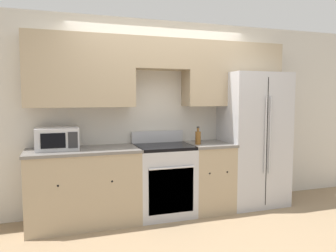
{
  "coord_description": "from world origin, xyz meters",
  "views": [
    {
      "loc": [
        -1.36,
        -3.72,
        1.55
      ],
      "look_at": [
        -0.0,
        0.31,
        1.17
      ],
      "focal_mm": 35.0,
      "sensor_mm": 36.0,
      "label": 1
    }
  ],
  "objects_px": {
    "bottle": "(198,137)",
    "microwave": "(57,139)",
    "oven_range": "(164,179)",
    "refrigerator": "(252,139)"
  },
  "relations": [
    {
      "from": "bottle",
      "to": "microwave",
      "type": "bearing_deg",
      "value": 175.76
    },
    {
      "from": "microwave",
      "to": "bottle",
      "type": "relative_size",
      "value": 2.06
    },
    {
      "from": "oven_range",
      "to": "refrigerator",
      "type": "relative_size",
      "value": 0.57
    },
    {
      "from": "microwave",
      "to": "bottle",
      "type": "xyz_separation_m",
      "value": [
        1.77,
        -0.13,
        -0.04
      ]
    },
    {
      "from": "oven_range",
      "to": "refrigerator",
      "type": "height_order",
      "value": "refrigerator"
    },
    {
      "from": "oven_range",
      "to": "refrigerator",
      "type": "xyz_separation_m",
      "value": [
        1.36,
        0.04,
        0.48
      ]
    },
    {
      "from": "oven_range",
      "to": "microwave",
      "type": "xyz_separation_m",
      "value": [
        -1.32,
        0.06,
        0.59
      ]
    },
    {
      "from": "oven_range",
      "to": "microwave",
      "type": "distance_m",
      "value": 1.44
    },
    {
      "from": "oven_range",
      "to": "bottle",
      "type": "height_order",
      "value": "bottle"
    },
    {
      "from": "refrigerator",
      "to": "bottle",
      "type": "bearing_deg",
      "value": -172.95
    }
  ]
}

